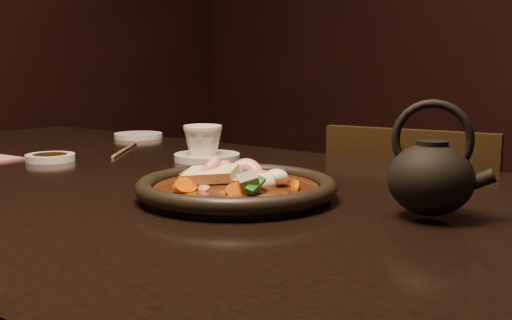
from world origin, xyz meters
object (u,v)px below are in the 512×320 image
Objects in this scene: chair at (418,284)px; teapot at (431,175)px; table at (113,219)px; plate at (236,189)px; tea_cup at (203,142)px.

teapot is at bearing 105.65° from chair.
table is 5.57× the size of plate.
table is at bearing 56.95° from chair.
tea_cup is 0.56m from teapot.
plate is 3.76× the size of tea_cup.
tea_cup is (-0.27, -0.43, 0.35)m from chair.
table is at bearing 165.95° from teapot.
tea_cup is at bearing 48.88° from chair.
teapot is (0.54, -0.16, 0.02)m from tea_cup.
plate is 1.98× the size of teapot.
teapot is (0.27, -0.58, 0.37)m from chair.
chair is 10.55× the size of tea_cup.
teapot is (0.26, 0.07, 0.04)m from plate.
tea_cup is at bearing 144.01° from teapot.
table is 0.24m from tea_cup.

